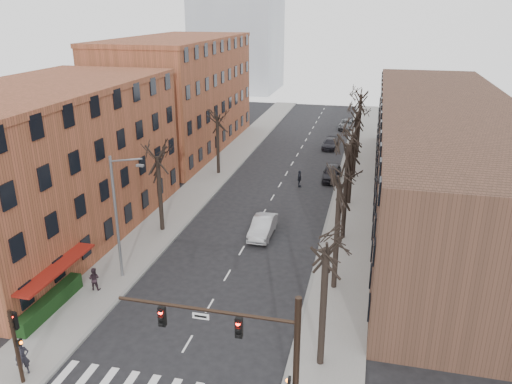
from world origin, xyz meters
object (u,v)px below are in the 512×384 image
Objects in this scene: silver_sedan at (263,227)px; parked_car_near at (332,173)px; pedestrian_a at (22,358)px; parked_car_mid at (330,144)px.

silver_sedan is 16.41m from parked_car_near.
pedestrian_a reaches higher than silver_sedan.
silver_sedan is at bearing 25.46° from pedestrian_a.
parked_car_mid is at bearing 84.65° from silver_sedan.
parked_car_mid is 2.30× the size of pedestrian_a.
pedestrian_a reaches higher than parked_car_near.
parked_car_near is at bearing -81.20° from parked_car_mid.
pedestrian_a is (-8.32, -19.54, 0.33)m from silver_sedan.
parked_car_near is 37.56m from pedestrian_a.
parked_car_near is 1.09× the size of parked_car_mid.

